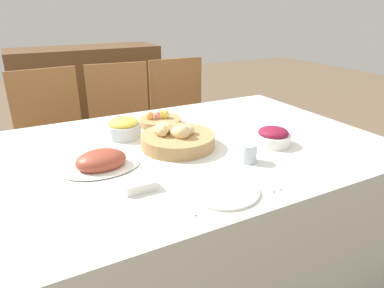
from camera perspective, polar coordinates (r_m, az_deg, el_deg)
The scene contains 17 objects.
ground_plane at distance 1.90m, azimuth -0.88°, elevation -20.81°, with size 12.00×12.00×0.00m, color brown.
dining_table at distance 1.68m, azimuth -0.95°, elevation -11.71°, with size 1.73×1.17×0.72m.
chair_far_left at distance 2.34m, azimuth -21.87°, elevation 0.70°, with size 0.45×0.45×0.93m.
chair_far_center at distance 2.42m, azimuth -11.32°, elevation 2.55°, with size 0.46×0.46×0.93m.
chair_far_right at distance 2.57m, azimuth -1.51°, elevation 4.19°, with size 0.43×0.43×0.93m.
sideboard at distance 3.15m, azimuth -16.65°, elevation 6.30°, with size 1.20×0.44×0.98m.
bread_basket at distance 1.47m, azimuth -2.51°, elevation 0.89°, with size 0.32×0.32×0.11m.
egg_basket at distance 1.77m, azimuth -5.33°, elevation 3.98°, with size 0.22×0.22×0.08m.
ham_platter at distance 1.33m, azimuth -14.89°, elevation -2.89°, with size 0.29×0.20×0.08m.
beet_salad_bowl at distance 1.54m, azimuth 13.35°, elevation 1.21°, with size 0.16×0.16×0.08m.
pineapple_bowl at distance 1.62m, azimuth -11.35°, elevation 2.68°, with size 0.16×0.16×0.10m.
dinner_plate at distance 1.14m, azimuth 5.13°, elevation -7.69°, with size 0.24×0.24×0.01m.
fork at distance 1.08m, azimuth -1.52°, elevation -9.63°, with size 0.01×0.17×0.00m.
knife at distance 1.22m, azimuth 10.95°, elevation -6.09°, with size 0.01×0.17×0.00m.
spoon at distance 1.24m, azimuth 12.04°, elevation -5.76°, with size 0.01×0.17×0.00m.
drinking_cup at distance 1.36m, azimuth 9.32°, elevation -1.47°, with size 0.07×0.07×0.07m.
butter_dish at distance 1.16m, azimuth -8.80°, elevation -6.81°, with size 0.11×0.07×0.03m.
Camera 1 is at (-0.63, -1.25, 1.29)m, focal length 32.00 mm.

